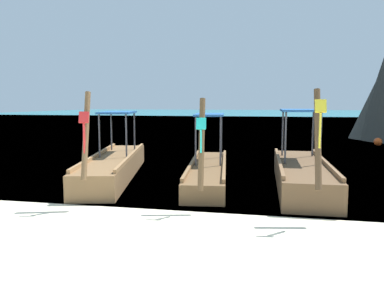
% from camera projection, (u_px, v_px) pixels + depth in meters
% --- Properties ---
extents(ground, '(120.00, 120.00, 0.00)m').
position_uv_depth(ground, '(132.00, 254.00, 5.69)').
color(ground, beige).
extents(sea_water, '(120.00, 120.00, 0.00)m').
position_uv_depth(sea_water, '(260.00, 116.00, 66.44)').
color(sea_water, '#147A89').
rests_on(sea_water, ground).
extents(longtail_boat_red_ribbon, '(2.48, 6.65, 2.50)m').
position_uv_depth(longtail_boat_red_ribbon, '(114.00, 165.00, 11.59)').
color(longtail_boat_red_ribbon, brown).
rests_on(longtail_boat_red_ribbon, ground).
extents(longtail_boat_turquoise_ribbon, '(1.65, 6.27, 2.35)m').
position_uv_depth(longtail_boat_turquoise_ribbon, '(208.00, 170.00, 11.10)').
color(longtail_boat_turquoise_ribbon, brown).
rests_on(longtail_boat_turquoise_ribbon, ground).
extents(longtail_boat_yellow_ribbon, '(1.37, 6.01, 2.52)m').
position_uv_depth(longtail_boat_yellow_ribbon, '(301.00, 173.00, 10.23)').
color(longtail_boat_yellow_ribbon, brown).
rests_on(longtail_boat_yellow_ribbon, ground).
extents(mooring_buoy_near, '(0.42, 0.42, 0.42)m').
position_uv_depth(mooring_buoy_near, '(378.00, 142.00, 19.99)').
color(mooring_buoy_near, '#EA5119').
rests_on(mooring_buoy_near, sea_water).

